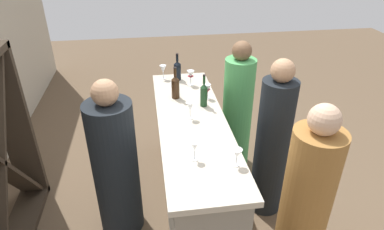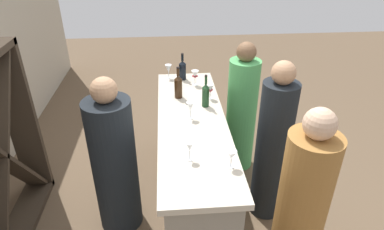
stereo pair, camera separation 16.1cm
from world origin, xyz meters
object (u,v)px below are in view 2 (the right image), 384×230
Objects in this scene: wine_glass_near_center at (210,90)px; person_center_guest at (301,207)px; person_server_behind at (114,164)px; wine_bottle_center_near_black at (183,70)px; wine_bottle_leftmost_olive_green at (206,95)px; wine_glass_far_left at (190,107)px; wine_glass_near_left at (231,155)px; wine_glass_far_right at (168,69)px; wine_glass_far_center at (190,147)px; wine_glass_near_right at (195,75)px; person_left_guest at (273,149)px; wine_bottle_second_left_amber_brown at (178,86)px; person_right_guest at (241,113)px.

wine_glass_near_center is 1.41m from person_center_guest.
wine_bottle_center_near_black is at bearing 45.80° from person_server_behind.
wine_bottle_leftmost_olive_green reaches higher than wine_glass_far_left.
wine_glass_far_right reaches higher than wine_glass_near_left.
wine_glass_near_center and wine_glass_far_center have the same top height.
wine_glass_near_right is 1.16m from person_left_guest.
wine_glass_near_left is 0.81m from person_left_guest.
person_center_guest is 1.01× the size of person_server_behind.
person_center_guest reaches higher than wine_glass_near_right.
wine_glass_far_left is at bearing -168.68° from wine_bottle_second_left_amber_brown.
wine_glass_near_center is (0.16, -0.07, -0.02)m from wine_bottle_leftmost_olive_green.
wine_bottle_center_near_black is at bearing -8.58° from wine_bottle_second_left_amber_brown.
wine_glass_far_right is at bearing 36.01° from wine_glass_near_center.
wine_glass_far_left is (-0.38, 0.23, 0.02)m from wine_glass_near_center.
person_left_guest is at bearing 93.83° from person_right_guest.
person_right_guest is (1.18, -0.67, -0.40)m from wine_glass_far_center.
person_right_guest is at bearing -106.47° from wine_glass_near_right.
wine_glass_far_right is at bearing 52.53° from wine_glass_near_right.
person_server_behind reaches higher than wine_glass_near_right.
person_server_behind reaches higher than wine_bottle_center_near_black.
wine_bottle_second_left_amber_brown reaches higher than wine_bottle_center_near_black.
person_server_behind reaches higher than wine_glass_near_center.
person_left_guest reaches higher than wine_bottle_second_left_amber_brown.
wine_glass_near_center is at bearing -160.17° from wine_glass_near_right.
wine_bottle_center_near_black is 0.89m from wine_glass_far_left.
wine_glass_far_center is 0.10× the size of person_center_guest.
wine_glass_near_center reaches higher than wine_glass_near_left.
wine_bottle_center_near_black is 0.20× the size of person_right_guest.
wine_glass_far_left is at bearing 5.14° from person_server_behind.
wine_glass_far_left is (-0.22, 0.16, -0.01)m from wine_bottle_leftmost_olive_green.
wine_bottle_second_left_amber_brown is at bearing -50.41° from person_center_guest.
wine_glass_far_center is 0.85m from person_server_behind.
wine_bottle_second_left_amber_brown is 2.35× the size of wine_glass_near_left.
person_right_guest is 1.52m from person_server_behind.
wine_glass_near_right is at bearing -143.55° from wine_bottle_center_near_black.
wine_glass_far_right is at bearing 9.99° from wine_bottle_second_left_amber_brown.
wine_bottle_second_left_amber_brown is at bearing 49.96° from wine_bottle_leftmost_olive_green.
person_center_guest reaches higher than wine_glass_far_right.
person_left_guest is at bearing -104.56° from wine_glass_far_left.
wine_glass_far_right is at bearing -28.53° from person_left_guest.
wine_glass_far_left is at bearing 171.50° from wine_glass_near_right.
person_server_behind is (0.49, 0.92, -0.40)m from wine_glass_near_left.
wine_bottle_second_left_amber_brown is 0.21× the size of person_left_guest.
person_server_behind is at bearing 139.97° from wine_glass_near_right.
person_right_guest is at bearing -29.47° from wine_glass_far_center.
wine_glass_far_center is 1.41m from person_right_guest.
wine_glass_far_right is at bearing 73.30° from wine_bottle_center_near_black.
wine_glass_near_right is 1.04× the size of wine_glass_far_left.
wine_bottle_leftmost_olive_green is 2.01× the size of wine_glass_far_left.
person_server_behind is at bearing 58.91° from wine_glass_far_center.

